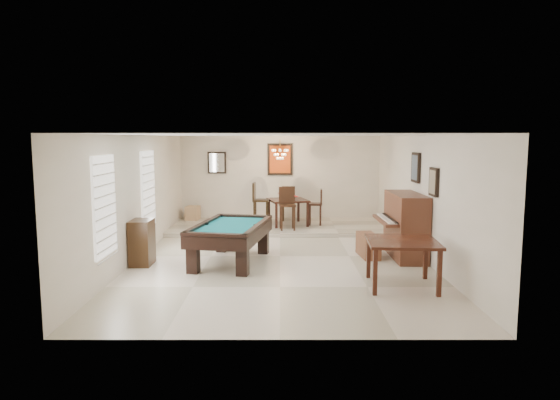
{
  "coord_description": "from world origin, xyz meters",
  "views": [
    {
      "loc": [
        0.0,
        -10.55,
        2.54
      ],
      "look_at": [
        0.0,
        0.6,
        1.15
      ],
      "focal_mm": 32.0,
      "sensor_mm": 36.0,
      "label": 1
    }
  ],
  "objects_px": {
    "piano_bench": "(368,245)",
    "dining_table": "(288,210)",
    "dining_chair_south": "(287,209)",
    "dining_chair_north": "(288,203)",
    "pool_table": "(231,244)",
    "dining_chair_west": "(261,204)",
    "square_table": "(402,264)",
    "flower_vase": "(288,191)",
    "chandelier": "(280,150)",
    "corner_bench": "(193,213)",
    "upright_piano": "(398,226)",
    "dining_chair_east": "(315,207)",
    "apothecary_chest": "(142,242)"
  },
  "relations": [
    {
      "from": "pool_table",
      "to": "dining_chair_north",
      "type": "bearing_deg",
      "value": 84.9
    },
    {
      "from": "dining_chair_north",
      "to": "corner_bench",
      "type": "relative_size",
      "value": 2.3
    },
    {
      "from": "upright_piano",
      "to": "chandelier",
      "type": "xyz_separation_m",
      "value": [
        -2.52,
        3.28,
        1.51
      ]
    },
    {
      "from": "dining_chair_east",
      "to": "dining_chair_south",
      "type": "bearing_deg",
      "value": -40.25
    },
    {
      "from": "flower_vase",
      "to": "dining_chair_south",
      "type": "relative_size",
      "value": 0.2
    },
    {
      "from": "dining_table",
      "to": "corner_bench",
      "type": "bearing_deg",
      "value": 162.88
    },
    {
      "from": "upright_piano",
      "to": "apothecary_chest",
      "type": "relative_size",
      "value": 1.8
    },
    {
      "from": "dining_table",
      "to": "dining_chair_east",
      "type": "xyz_separation_m",
      "value": [
        0.77,
        0.01,
        0.08
      ]
    },
    {
      "from": "dining_chair_south",
      "to": "apothecary_chest",
      "type": "bearing_deg",
      "value": -138.2
    },
    {
      "from": "flower_vase",
      "to": "dining_chair_east",
      "type": "distance_m",
      "value": 0.89
    },
    {
      "from": "dining_chair_north",
      "to": "dining_chair_east",
      "type": "xyz_separation_m",
      "value": [
        0.74,
        -0.72,
        -0.01
      ]
    },
    {
      "from": "apothecary_chest",
      "to": "corner_bench",
      "type": "distance_m",
      "value": 4.85
    },
    {
      "from": "pool_table",
      "to": "upright_piano",
      "type": "bearing_deg",
      "value": 17.81
    },
    {
      "from": "apothecary_chest",
      "to": "corner_bench",
      "type": "xyz_separation_m",
      "value": [
        0.18,
        4.85,
        -0.14
      ]
    },
    {
      "from": "square_table",
      "to": "apothecary_chest",
      "type": "height_order",
      "value": "apothecary_chest"
    },
    {
      "from": "flower_vase",
      "to": "dining_chair_east",
      "type": "height_order",
      "value": "flower_vase"
    },
    {
      "from": "pool_table",
      "to": "chandelier",
      "type": "height_order",
      "value": "chandelier"
    },
    {
      "from": "piano_bench",
      "to": "dining_table",
      "type": "distance_m",
      "value": 3.7
    },
    {
      "from": "dining_chair_south",
      "to": "dining_chair_north",
      "type": "bearing_deg",
      "value": 82.63
    },
    {
      "from": "corner_bench",
      "to": "upright_piano",
      "type": "bearing_deg",
      "value": -39.36
    },
    {
      "from": "piano_bench",
      "to": "dining_chair_south",
      "type": "bearing_deg",
      "value": 124.24
    },
    {
      "from": "pool_table",
      "to": "dining_table",
      "type": "height_order",
      "value": "dining_table"
    },
    {
      "from": "chandelier",
      "to": "dining_chair_east",
      "type": "bearing_deg",
      "value": 3.69
    },
    {
      "from": "pool_table",
      "to": "flower_vase",
      "type": "relative_size",
      "value": 10.24
    },
    {
      "from": "chandelier",
      "to": "dining_chair_south",
      "type": "bearing_deg",
      "value": -74.99
    },
    {
      "from": "pool_table",
      "to": "dining_chair_west",
      "type": "bearing_deg",
      "value": 93.3
    },
    {
      "from": "square_table",
      "to": "corner_bench",
      "type": "xyz_separation_m",
      "value": [
        -4.69,
        6.34,
        -0.08
      ]
    },
    {
      "from": "pool_table",
      "to": "dining_chair_east",
      "type": "distance_m",
      "value": 4.3
    },
    {
      "from": "square_table",
      "to": "apothecary_chest",
      "type": "distance_m",
      "value": 5.09
    },
    {
      "from": "apothecary_chest",
      "to": "piano_bench",
      "type": "bearing_deg",
      "value": 8.46
    },
    {
      "from": "piano_bench",
      "to": "dining_chair_north",
      "type": "xyz_separation_m",
      "value": [
        -1.65,
        4.01,
        0.39
      ]
    },
    {
      "from": "upright_piano",
      "to": "corner_bench",
      "type": "relative_size",
      "value": 3.67
    },
    {
      "from": "square_table",
      "to": "upright_piano",
      "type": "height_order",
      "value": "upright_piano"
    },
    {
      "from": "dining_chair_south",
      "to": "corner_bench",
      "type": "bearing_deg",
      "value": 144.19
    },
    {
      "from": "piano_bench",
      "to": "corner_bench",
      "type": "bearing_deg",
      "value": 137.32
    },
    {
      "from": "apothecary_chest",
      "to": "dining_chair_north",
      "type": "relative_size",
      "value": 0.89
    },
    {
      "from": "flower_vase",
      "to": "chandelier",
      "type": "relative_size",
      "value": 0.38
    },
    {
      "from": "piano_bench",
      "to": "dining_table",
      "type": "relative_size",
      "value": 0.86
    },
    {
      "from": "pool_table",
      "to": "dining_chair_south",
      "type": "height_order",
      "value": "dining_chair_south"
    },
    {
      "from": "flower_vase",
      "to": "dining_chair_east",
      "type": "relative_size",
      "value": 0.22
    },
    {
      "from": "dining_table",
      "to": "dining_chair_east",
      "type": "relative_size",
      "value": 1.01
    },
    {
      "from": "square_table",
      "to": "dining_chair_north",
      "type": "relative_size",
      "value": 1.14
    },
    {
      "from": "pool_table",
      "to": "upright_piano",
      "type": "xyz_separation_m",
      "value": [
        3.52,
        0.46,
        0.3
      ]
    },
    {
      "from": "square_table",
      "to": "dining_chair_west",
      "type": "distance_m",
      "value": 6.09
    },
    {
      "from": "dining_chair_south",
      "to": "dining_chair_east",
      "type": "distance_m",
      "value": 1.12
    },
    {
      "from": "pool_table",
      "to": "dining_chair_west",
      "type": "relative_size",
      "value": 1.95
    },
    {
      "from": "pool_table",
      "to": "chandelier",
      "type": "distance_m",
      "value": 4.28
    },
    {
      "from": "pool_table",
      "to": "corner_bench",
      "type": "height_order",
      "value": "pool_table"
    },
    {
      "from": "piano_bench",
      "to": "square_table",
      "type": "bearing_deg",
      "value": -85.11
    },
    {
      "from": "piano_bench",
      "to": "dining_chair_west",
      "type": "bearing_deg",
      "value": 126.33
    }
  ]
}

